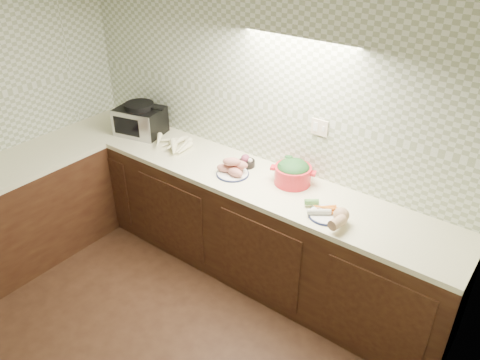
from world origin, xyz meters
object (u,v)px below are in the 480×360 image
Objects in this scene: dutch_oven at (293,172)px; sweet_potato_plate at (233,168)px; toaster_oven at (140,120)px; onion_bowl at (246,162)px; parsnip_pile at (177,142)px; veg_plate at (333,214)px.

sweet_potato_plate is at bearing -178.84° from dutch_oven.
onion_bowl is (1.13, 0.08, -0.10)m from toaster_oven.
toaster_oven is 1.82× the size of sweet_potato_plate.
veg_plate is at bearing -6.52° from parsnip_pile.
dutch_oven is (1.57, 0.07, -0.04)m from toaster_oven.
parsnip_pile is at bearing -174.90° from onion_bowl.
parsnip_pile is 1.14m from dutch_oven.
toaster_oven reaches higher than sweet_potato_plate.
sweet_potato_plate is at bearing -91.36° from onion_bowl.
dutch_oven is (0.43, -0.01, 0.06)m from onion_bowl.
toaster_oven is 1.32× the size of dutch_oven.
parsnip_pile is 1.11× the size of dutch_oven.
parsnip_pile is 0.71m from sweet_potato_plate.
sweet_potato_plate is 0.90m from veg_plate.
dutch_oven is (1.13, 0.06, 0.06)m from parsnip_pile.
dutch_oven is at bearing 152.40° from veg_plate.
toaster_oven is at bearing 175.40° from sweet_potato_plate.
toaster_oven is 2.03m from veg_plate.
dutch_oven reaches higher than sweet_potato_plate.
veg_plate is (0.46, -0.24, -0.05)m from dutch_oven.
toaster_oven is 1.14m from onion_bowl.
veg_plate is (2.02, -0.17, -0.09)m from toaster_oven.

